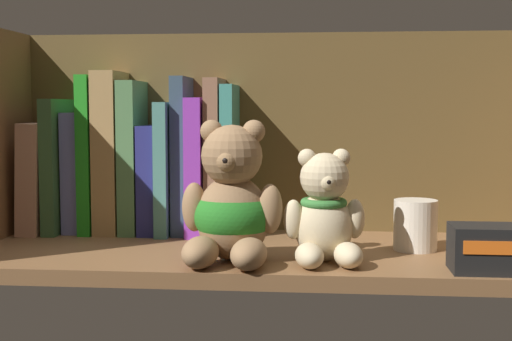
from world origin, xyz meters
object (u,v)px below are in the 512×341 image
(book_7, at_px, (169,168))
(book_8, at_px, (183,155))
(book_0, at_px, (44,177))
(book_5, at_px, (135,157))
(book_9, at_px, (200,166))
(teddy_bear_larger, at_px, (232,206))
(teddy_bear_smaller, at_px, (325,214))
(small_product_box, at_px, (502,249))
(book_4, at_px, (113,152))
(book_3, at_px, (94,154))
(pillar_candle, at_px, (415,225))
(book_1, at_px, (62,165))
(book_11, at_px, (231,160))
(book_6, at_px, (153,179))
(book_2, at_px, (79,172))
(book_10, at_px, (216,156))

(book_7, height_order, book_8, book_8)
(book_0, height_order, book_5, book_5)
(book_9, distance_m, teddy_bear_larger, 0.22)
(teddy_bear_smaller, distance_m, small_product_box, 0.21)
(book_4, distance_m, teddy_bear_smaller, 0.38)
(small_product_box, bearing_deg, book_3, 157.84)
(book_7, height_order, teddy_bear_larger, book_7)
(book_9, distance_m, pillar_candle, 0.34)
(book_1, relative_size, book_11, 0.91)
(book_3, distance_m, book_9, 0.17)
(book_8, relative_size, teddy_bear_smaller, 1.69)
(book_5, distance_m, teddy_bear_smaller, 0.35)
(book_6, bearing_deg, book_1, 180.00)
(book_11, relative_size, teddy_bear_larger, 1.28)
(book_5, height_order, small_product_box, book_5)
(book_0, xyz_separation_m, pillar_candle, (0.56, -0.11, -0.05))
(book_8, relative_size, small_product_box, 2.02)
(book_0, bearing_deg, book_7, 0.00)
(book_2, xyz_separation_m, small_product_box, (0.59, -0.23, -0.06))
(book_0, xyz_separation_m, book_4, (0.11, 0.00, 0.04))
(book_2, height_order, book_7, book_7)
(book_4, height_order, book_6, book_4)
(book_1, relative_size, book_4, 0.83)
(book_4, relative_size, pillar_candle, 3.61)
(book_10, height_order, teddy_bear_larger, book_10)
(book_8, bearing_deg, book_4, 180.00)
(book_6, height_order, pillar_candle, book_6)
(book_3, bearing_deg, book_1, 180.00)
(teddy_bear_larger, bearing_deg, book_9, 110.63)
(book_11, bearing_deg, book_10, 180.00)
(book_0, height_order, small_product_box, book_0)
(teddy_bear_larger, height_order, small_product_box, teddy_bear_larger)
(pillar_candle, height_order, small_product_box, pillar_candle)
(book_1, xyz_separation_m, book_8, (0.19, 0.00, 0.02))
(book_3, bearing_deg, teddy_bear_larger, -39.84)
(teddy_bear_smaller, bearing_deg, book_6, 143.50)
(teddy_bear_smaller, bearing_deg, book_0, 155.97)
(book_3, xyz_separation_m, teddy_bear_larger, (0.24, -0.20, -0.05))
(book_0, bearing_deg, pillar_candle, -10.89)
(book_6, distance_m, pillar_candle, 0.40)
(book_0, bearing_deg, teddy_bear_larger, -32.00)
(book_1, height_order, book_4, book_4)
(book_6, xyz_separation_m, book_7, (0.03, 0.00, 0.02))
(book_2, height_order, book_11, book_11)
(book_1, relative_size, pillar_candle, 3.00)
(book_4, bearing_deg, teddy_bear_smaller, -30.88)
(book_3, bearing_deg, book_11, 0.00)
(book_4, relative_size, book_8, 1.03)
(book_0, relative_size, book_4, 0.68)
(book_6, xyz_separation_m, book_11, (0.12, 0.00, 0.03))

